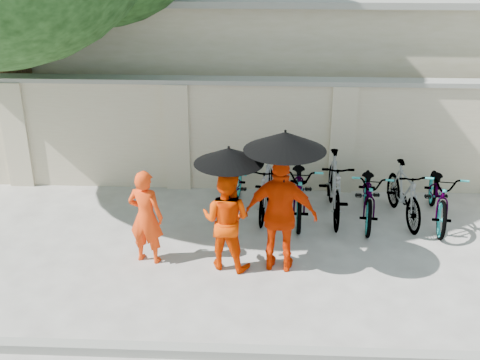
{
  "coord_description": "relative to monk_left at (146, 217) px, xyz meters",
  "views": [
    {
      "loc": [
        0.63,
        -7.28,
        4.64
      ],
      "look_at": [
        0.25,
        0.93,
        1.1
      ],
      "focal_mm": 45.0,
      "sensor_mm": 36.0,
      "label": 1
    }
  ],
  "objects": [
    {
      "name": "bike_2",
      "position": [
        2.3,
        1.62,
        -0.21
      ],
      "size": [
        0.75,
        1.98,
        1.03
      ],
      "primitive_type": "imported",
      "rotation": [
        0.0,
        0.0,
        -0.04
      ],
      "color": "gray",
      "rests_on": "ground"
    },
    {
      "name": "compound_wall",
      "position": [
        2.09,
        2.8,
        0.28
      ],
      "size": [
        20.0,
        0.3,
        2.0
      ],
      "primitive_type": "cube",
      "color": "beige",
      "rests_on": "ground"
    },
    {
      "name": "parasol_right",
      "position": [
        1.97,
        -0.21,
        1.27
      ],
      "size": [
        1.11,
        1.11,
        1.13
      ],
      "color": "black",
      "rests_on": "ground"
    },
    {
      "name": "kerb",
      "position": [
        1.09,
        -2.1,
        -0.66
      ],
      "size": [
        40.0,
        0.16,
        0.12
      ],
      "primitive_type": "cube",
      "color": "gray",
      "rests_on": "ground"
    },
    {
      "name": "bike_0",
      "position": [
        1.16,
        1.68,
        -0.25
      ],
      "size": [
        0.82,
        1.83,
        0.93
      ],
      "primitive_type": "imported",
      "rotation": [
        0.0,
        0.0,
        -0.12
      ],
      "color": "gray",
      "rests_on": "ground"
    },
    {
      "name": "bike_1",
      "position": [
        1.73,
        1.63,
        -0.23
      ],
      "size": [
        0.65,
        1.67,
        0.97
      ],
      "primitive_type": "imported",
      "rotation": [
        0.0,
        0.0,
        -0.12
      ],
      "color": "gray",
      "rests_on": "ground"
    },
    {
      "name": "monk_left",
      "position": [
        0.0,
        0.0,
        0.0
      ],
      "size": [
        0.59,
        0.46,
        1.44
      ],
      "primitive_type": "imported",
      "rotation": [
        0.0,
        0.0,
        2.89
      ],
      "color": "#FF3E0D",
      "rests_on": "ground"
    },
    {
      "name": "ground",
      "position": [
        1.09,
        -0.4,
        -0.72
      ],
      "size": [
        80.0,
        80.0,
        0.0
      ],
      "primitive_type": "plane",
      "color": "#BBB7AE"
    },
    {
      "name": "bike_3",
      "position": [
        2.88,
        1.61,
        -0.17
      ],
      "size": [
        0.54,
        1.82,
        1.09
      ],
      "primitive_type": "imported",
      "rotation": [
        0.0,
        0.0,
        -0.02
      ],
      "color": "gray",
      "rests_on": "ground"
    },
    {
      "name": "bike_6",
      "position": [
        4.6,
        1.5,
        -0.22
      ],
      "size": [
        0.9,
        1.95,
        0.99
      ],
      "primitive_type": "imported",
      "rotation": [
        0.0,
        0.0,
        -0.13
      ],
      "color": "gray",
      "rests_on": "ground"
    },
    {
      "name": "bike_4",
      "position": [
        3.45,
        1.51,
        -0.24
      ],
      "size": [
        0.85,
        1.9,
        0.97
      ],
      "primitive_type": "imported",
      "rotation": [
        0.0,
        0.0,
        -0.12
      ],
      "color": "gray",
      "rests_on": "ground"
    },
    {
      "name": "building_behind",
      "position": [
        3.09,
        6.6,
        0.88
      ],
      "size": [
        14.0,
        6.0,
        3.2
      ],
      "primitive_type": "cube",
      "color": "beige",
      "rests_on": "ground"
    },
    {
      "name": "monk_center",
      "position": [
        1.17,
        -0.1,
        0.03
      ],
      "size": [
        0.86,
        0.76,
        1.49
      ],
      "primitive_type": "imported",
      "rotation": [
        0.0,
        0.0,
        2.84
      ],
      "color": "#F03C00",
      "rests_on": "ground"
    },
    {
      "name": "monk_right",
      "position": [
        1.95,
        -0.13,
        0.15
      ],
      "size": [
        1.07,
        0.58,
        1.73
      ],
      "primitive_type": "imported",
      "rotation": [
        0.0,
        0.0,
        2.98
      ],
      "color": "red",
      "rests_on": "ground"
    },
    {
      "name": "bike_5",
      "position": [
        4.02,
        1.52,
        -0.23
      ],
      "size": [
        0.67,
        1.66,
        0.97
      ],
      "primitive_type": "imported",
      "rotation": [
        0.0,
        0.0,
        0.14
      ],
      "color": "gray",
      "rests_on": "ground"
    },
    {
      "name": "parasol_center",
      "position": [
        1.22,
        -0.18,
        1.04
      ],
      "size": [
        0.95,
        0.95,
        1.02
      ],
      "color": "black",
      "rests_on": "ground"
    }
  ]
}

